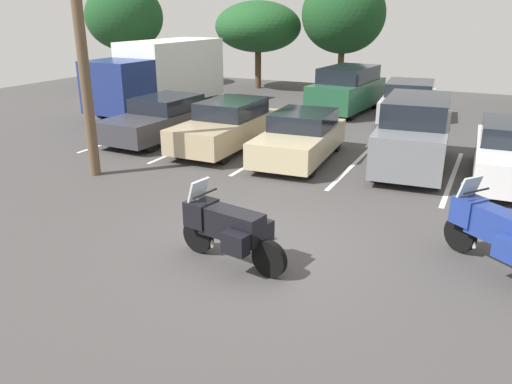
# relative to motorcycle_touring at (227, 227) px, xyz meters

# --- Properties ---
(ground) EXTENTS (44.00, 44.00, 0.10)m
(ground) POSITION_rel_motorcycle_touring_xyz_m (0.28, 0.74, -0.72)
(ground) COLOR #423F3F
(motorcycle_touring) EXTENTS (2.21, 1.01, 1.42)m
(motorcycle_touring) POSITION_rel_motorcycle_touring_xyz_m (0.00, 0.00, 0.00)
(motorcycle_touring) COLOR black
(motorcycle_touring) RESTS_ON ground
(motorcycle_second) EXTENTS (1.94, 1.53, 1.48)m
(motorcycle_second) POSITION_rel_motorcycle_touring_xyz_m (4.24, 1.80, 0.02)
(motorcycle_second) COLOR black
(motorcycle_second) RESTS_ON ground
(parking_stripes) EXTENTS (13.67, 5.13, 0.01)m
(parking_stripes) POSITION_rel_motorcycle_touring_xyz_m (-0.96, 6.91, -0.67)
(parking_stripes) COLOR silver
(parking_stripes) RESTS_ON ground
(car_charcoal) EXTENTS (2.03, 4.63, 1.41)m
(car_charcoal) POSITION_rel_motorcycle_touring_xyz_m (-6.44, 7.09, 0.02)
(car_charcoal) COLOR #38383D
(car_charcoal) RESTS_ON ground
(car_tan) EXTENTS (1.77, 4.55, 1.49)m
(car_tan) POSITION_rel_motorcycle_touring_xyz_m (-3.80, 6.94, 0.06)
(car_tan) COLOR tan
(car_tan) RESTS_ON ground
(car_champagne) EXTENTS (2.03, 4.31, 1.39)m
(car_champagne) POSITION_rel_motorcycle_touring_xyz_m (-1.20, 6.67, 0.00)
(car_champagne) COLOR #C1B289
(car_champagne) RESTS_ON ground
(car_grey) EXTENTS (2.10, 4.57, 1.96)m
(car_grey) POSITION_rel_motorcycle_touring_xyz_m (1.94, 7.28, 0.30)
(car_grey) COLOR slate
(car_grey) RESTS_ON ground
(car_far_green) EXTENTS (2.34, 4.79, 1.92)m
(car_far_green) POSITION_rel_motorcycle_touring_xyz_m (-2.07, 14.61, 0.29)
(car_far_green) COLOR #235638
(car_far_green) RESTS_ON ground
(car_far_silver) EXTENTS (2.35, 4.91, 1.51)m
(car_far_silver) POSITION_rel_motorcycle_touring_xyz_m (0.63, 14.09, 0.07)
(car_far_silver) COLOR #B7B7BC
(car_far_silver) RESTS_ON ground
(box_truck) EXTENTS (2.48, 7.19, 2.95)m
(box_truck) POSITION_rel_motorcycle_touring_xyz_m (-9.56, 11.48, 0.89)
(box_truck) COLOR navy
(box_truck) RESTS_ON ground
(utility_pole) EXTENTS (0.73, 1.73, 7.57)m
(utility_pole) POSITION_rel_motorcycle_touring_xyz_m (-5.67, 2.89, 3.25)
(utility_pole) COLOR brown
(utility_pole) RESTS_ON ground
(tree_center_right) EXTENTS (4.24, 4.24, 5.93)m
(tree_center_right) POSITION_rel_motorcycle_touring_xyz_m (-3.85, 19.45, 3.30)
(tree_center_right) COLOR #4C3823
(tree_center_right) RESTS_ON ground
(tree_center_left) EXTENTS (4.71, 4.71, 4.69)m
(tree_center_left) POSITION_rel_motorcycle_touring_xyz_m (-8.58, 19.31, 2.65)
(tree_center_left) COLOR #4C3823
(tree_center_left) RESTS_ON ground
(tree_right) EXTENTS (4.33, 4.33, 5.68)m
(tree_right) POSITION_rel_motorcycle_touring_xyz_m (-15.83, 16.98, 3.15)
(tree_right) COLOR #4C3823
(tree_right) RESTS_ON ground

